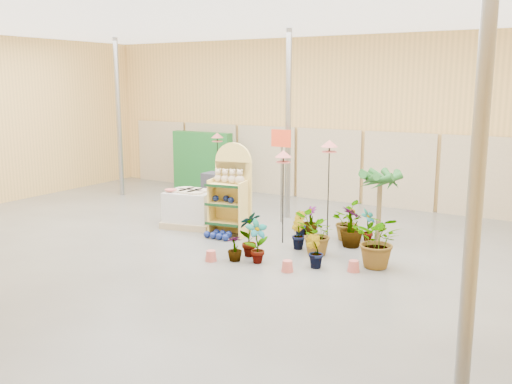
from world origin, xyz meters
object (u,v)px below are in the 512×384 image
at_px(display_shelf, 231,193).
at_px(potted_plant_2, 316,234).
at_px(bird_table_front, 283,157).
at_px(pallet_stack, 191,208).

relative_size(display_shelf, potted_plant_2, 2.40).
relative_size(display_shelf, bird_table_front, 1.04).
height_order(display_shelf, potted_plant_2, display_shelf).
height_order(display_shelf, pallet_stack, display_shelf).
height_order(bird_table_front, potted_plant_2, bird_table_front).
relative_size(pallet_stack, bird_table_front, 0.69).
xyz_separation_m(display_shelf, potted_plant_2, (2.26, -0.49, -0.50)).
bearing_deg(bird_table_front, display_shelf, 176.64).
height_order(display_shelf, bird_table_front, display_shelf).
bearing_deg(display_shelf, pallet_stack, 167.12).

